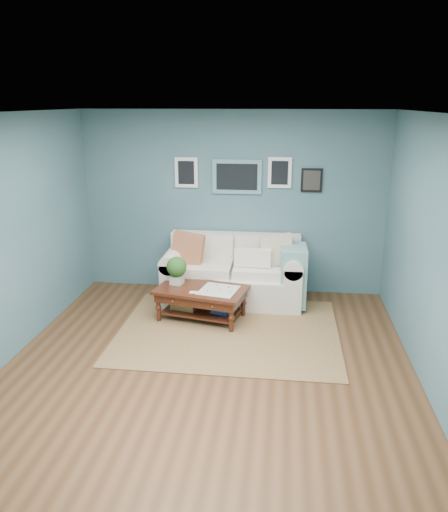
# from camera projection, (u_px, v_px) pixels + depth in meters

# --- Properties ---
(room_shell) EXTENTS (5.00, 5.02, 2.70)m
(room_shell) POSITION_uv_depth(u_px,v_px,m) (208.00, 249.00, 5.11)
(room_shell) COLOR brown
(room_shell) RESTS_ON ground
(area_rug) EXTENTS (2.77, 2.21, 0.01)m
(area_rug) POSITION_uv_depth(u_px,v_px,m) (229.00, 331.00, 6.36)
(area_rug) COLOR brown
(area_rug) RESTS_ON ground
(loveseat) EXTENTS (2.03, 0.92, 1.04)m
(loveseat) POSITION_uv_depth(u_px,v_px,m) (239.00, 273.00, 7.24)
(loveseat) COLOR silver
(loveseat) RESTS_ON ground
(coffee_table) EXTENTS (1.29, 0.91, 0.82)m
(coffee_table) POSITION_uv_depth(u_px,v_px,m) (197.00, 293.00, 6.65)
(coffee_table) COLOR black
(coffee_table) RESTS_ON ground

